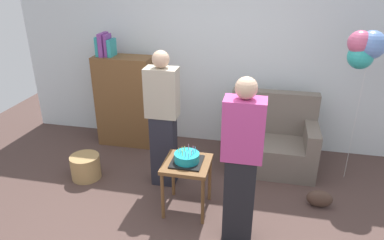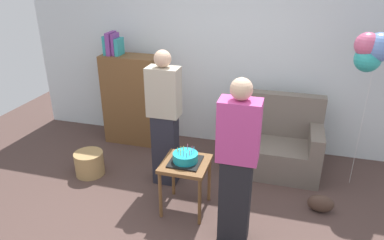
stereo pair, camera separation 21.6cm
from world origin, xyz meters
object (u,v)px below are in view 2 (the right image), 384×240
object	(u,v)px
handbag	(321,203)
balloon_bunch	(372,50)
couch	(276,145)
birthday_cake	(185,158)
person_holding_cake	(237,164)
bookshelf	(132,98)
side_table	(185,169)
wicker_basket	(89,163)
person_blowing_candles	(165,119)

from	to	relation	value
handbag	balloon_bunch	size ratio (longest dim) A/B	0.15
couch	balloon_bunch	world-z (taller)	balloon_bunch
birthday_cake	person_holding_cake	size ratio (longest dim) A/B	0.20
bookshelf	birthday_cake	xyz separation A→B (m)	(1.22, -1.36, -0.05)
bookshelf	side_table	bearing A→B (deg)	-48.04
birthday_cake	balloon_bunch	bearing A→B (deg)	31.76
bookshelf	balloon_bunch	bearing A→B (deg)	-5.20
balloon_bunch	bookshelf	bearing A→B (deg)	174.80
side_table	person_holding_cake	xyz separation A→B (m)	(0.58, -0.31, 0.34)
couch	person_holding_cake	xyz separation A→B (m)	(-0.29, -1.43, 0.49)
side_table	balloon_bunch	xyz separation A→B (m)	(1.76, 1.09, 1.12)
side_table	wicker_basket	world-z (taller)	side_table
side_table	wicker_basket	bearing A→B (deg)	166.40
bookshelf	balloon_bunch	world-z (taller)	balloon_bunch
birthday_cake	wicker_basket	xyz separation A→B (m)	(-1.37, 0.33, -0.48)
wicker_basket	handbag	size ratio (longest dim) A/B	1.29
person_holding_cake	wicker_basket	world-z (taller)	person_holding_cake
couch	side_table	world-z (taller)	couch
bookshelf	person_holding_cake	size ratio (longest dim) A/B	0.99
couch	balloon_bunch	size ratio (longest dim) A/B	0.61
handbag	balloon_bunch	xyz separation A→B (m)	(0.34, 0.75, 1.51)
couch	birthday_cake	bearing A→B (deg)	-127.63
wicker_basket	handbag	distance (m)	2.78
person_blowing_candles	bookshelf	bearing A→B (deg)	155.06
side_table	person_blowing_candles	distance (m)	0.68
bookshelf	handbag	bearing A→B (deg)	-21.12
couch	wicker_basket	world-z (taller)	couch
person_blowing_candles	person_holding_cake	bearing A→B (deg)	-15.82
person_blowing_candles	balloon_bunch	bearing A→B (deg)	39.20
bookshelf	wicker_basket	world-z (taller)	bookshelf
handbag	balloon_bunch	bearing A→B (deg)	65.32
side_table	birthday_cake	world-z (taller)	birthday_cake
couch	balloon_bunch	distance (m)	1.56
person_blowing_candles	handbag	xyz separation A→B (m)	(1.80, -0.10, -0.73)
couch	person_blowing_candles	size ratio (longest dim) A/B	0.67
birthday_cake	bookshelf	bearing A→B (deg)	131.96
birthday_cake	person_blowing_candles	bearing A→B (deg)	130.66
couch	wicker_basket	bearing A→B (deg)	-160.51
person_blowing_candles	birthday_cake	bearing A→B (deg)	-26.85
side_table	balloon_bunch	world-z (taller)	balloon_bunch
wicker_basket	person_blowing_candles	bearing A→B (deg)	6.57
person_blowing_candles	balloon_bunch	xyz separation A→B (m)	(2.14, 0.64, 0.78)
bookshelf	handbag	distance (m)	2.88
side_table	birthday_cake	size ratio (longest dim) A/B	1.81
person_holding_cake	balloon_bunch	world-z (taller)	balloon_bunch
couch	side_table	distance (m)	1.42
person_holding_cake	wicker_basket	distance (m)	2.16
birthday_cake	person_blowing_candles	size ratio (longest dim) A/B	0.20
person_blowing_candles	handbag	bearing A→B (deg)	19.16
side_table	person_holding_cake	distance (m)	0.74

